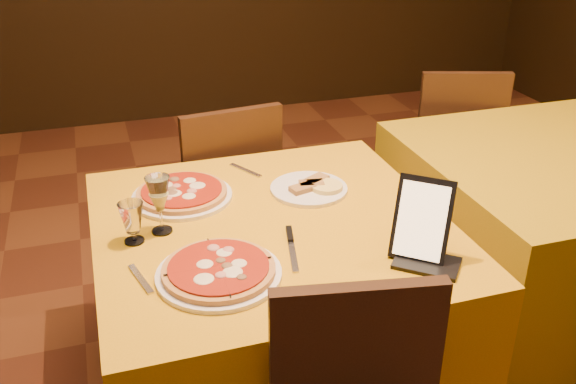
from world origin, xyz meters
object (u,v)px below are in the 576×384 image
object	(u,v)px
main_table	(272,317)
pizza_near	(219,272)
wine_glass	(160,204)
chair_main_far	(221,194)
chair_side_far	(449,147)
water_glass	(132,223)
pizza_far	(182,194)
side_table	(546,236)
tablet	(422,220)

from	to	relation	value
main_table	pizza_near	world-z (taller)	pizza_near
main_table	wine_glass	distance (m)	0.58
chair_main_far	wine_glass	distance (m)	0.93
main_table	pizza_near	bearing A→B (deg)	-131.83
chair_side_far	pizza_near	size ratio (longest dim) A/B	2.62
main_table	chair_main_far	xyz separation A→B (m)	(-0.00, 0.82, 0.08)
wine_glass	water_glass	distance (m)	0.10
pizza_far	wine_glass	distance (m)	0.24
side_table	water_glass	bearing A→B (deg)	-174.32
pizza_near	chair_side_far	bearing A→B (deg)	40.04
main_table	chair_side_far	distance (m)	1.60
main_table	chair_main_far	world-z (taller)	chair_main_far
chair_main_far	wine_glass	xyz separation A→B (m)	(-0.34, -0.77, 0.39)
pizza_near	tablet	xyz separation A→B (m)	(0.57, -0.07, 0.10)
chair_main_far	pizza_near	size ratio (longest dim) A/B	2.62
main_table	side_table	bearing A→B (deg)	8.04
pizza_near	side_table	bearing A→B (deg)	16.06
chair_side_far	wine_glass	size ratio (longest dim) A/B	4.79
side_table	pizza_far	world-z (taller)	pizza_far
main_table	water_glass	bearing A→B (deg)	178.65
side_table	wine_glass	distance (m)	1.66
wine_glass	side_table	bearing A→B (deg)	4.71
chair_main_far	side_table	bearing A→B (deg)	146.23
chair_main_far	pizza_near	distance (m)	1.13
side_table	chair_side_far	bearing A→B (deg)	90.00
main_table	pizza_near	xyz separation A→B (m)	(-0.22, -0.25, 0.39)
chair_side_far	water_glass	bearing A→B (deg)	48.40
chair_side_far	water_glass	distance (m)	1.97
side_table	pizza_near	world-z (taller)	pizza_near
pizza_near	wine_glass	distance (m)	0.33
pizza_near	tablet	size ratio (longest dim) A/B	1.43
chair_main_far	chair_side_far	size ratio (longest dim) A/B	1.00
pizza_far	water_glass	bearing A→B (deg)	-127.08
water_glass	main_table	bearing A→B (deg)	-1.35
water_glass	tablet	world-z (taller)	tablet
water_glass	chair_side_far	bearing A→B (deg)	30.31
chair_main_far	pizza_far	distance (m)	0.69
pizza_far	wine_glass	bearing A→B (deg)	-114.82
chair_main_far	pizza_far	size ratio (longest dim) A/B	2.67
chair_main_far	pizza_far	world-z (taller)	chair_main_far
pizza_near	main_table	bearing A→B (deg)	48.17
pizza_near	tablet	world-z (taller)	tablet
pizza_near	chair_main_far	bearing A→B (deg)	78.27
tablet	pizza_near	bearing A→B (deg)	-146.93
water_glass	tablet	bearing A→B (deg)	-22.92
main_table	side_table	xyz separation A→B (m)	(1.25, 0.18, 0.00)
pizza_far	water_glass	distance (m)	0.31
main_table	chair_main_far	size ratio (longest dim) A/B	1.21
pizza_far	water_glass	world-z (taller)	water_glass
chair_side_far	pizza_near	xyz separation A→B (m)	(-1.47, -1.24, 0.31)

